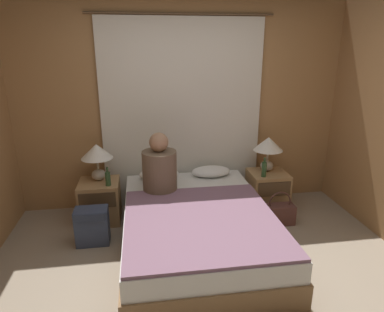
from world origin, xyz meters
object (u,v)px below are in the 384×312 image
lamp_right (268,147)px  handbag_on_floor (279,214)px  person_left_in_bed (160,168)px  lamp_left (97,154)px  backpack_on_floor (92,224)px  pillow_right (211,171)px  bed (197,228)px  nightstand_left (100,201)px  beer_bottle_on_left_stand (108,178)px  beer_bottle_on_right_stand (264,169)px  pillow_left (159,174)px  nightstand_right (267,191)px

lamp_right → handbag_on_floor: (0.00, -0.47, -0.67)m
person_left_in_bed → handbag_on_floor: 1.48m
lamp_left → backpack_on_floor: lamp_left is taller
person_left_in_bed → lamp_left: bearing=155.2°
pillow_right → backpack_on_floor: bearing=-156.0°
person_left_in_bed → bed: bearing=-56.2°
lamp_left → handbag_on_floor: lamp_left is taller
nightstand_left → handbag_on_floor: (2.05, -0.40, -0.12)m
handbag_on_floor → pillow_right: bearing=144.0°
beer_bottle_on_left_stand → person_left_in_bed: bearing=-12.9°
beer_bottle_on_left_stand → handbag_on_floor: size_ratio=0.54×
backpack_on_floor → handbag_on_floor: size_ratio=0.97×
bed → person_left_in_bed: (-0.33, 0.49, 0.49)m
lamp_right → backpack_on_floor: lamp_right is taller
beer_bottle_on_right_stand → backpack_on_floor: bearing=-169.0°
person_left_in_bed → beer_bottle_on_right_stand: 1.26m
handbag_on_floor → beer_bottle_on_left_stand: bearing=171.7°
pillow_left → person_left_in_bed: size_ratio=0.72×
beer_bottle_on_left_stand → bed: bearing=-34.7°
lamp_right → beer_bottle_on_left_stand: size_ratio=2.01×
beer_bottle_on_right_stand → pillow_left: bearing=169.5°
nightstand_right → beer_bottle_on_left_stand: size_ratio=2.25×
nightstand_left → backpack_on_floor: size_ratio=1.24×
pillow_left → beer_bottle_on_right_stand: beer_bottle_on_right_stand is taller
bed → beer_bottle_on_left_stand: 1.15m
pillow_right → handbag_on_floor: size_ratio=1.20×
pillow_left → handbag_on_floor: pillow_left is taller
nightstand_right → pillow_left: 1.37m
nightstand_right → backpack_on_floor: (-2.08, -0.50, -0.02)m
nightstand_right → lamp_right: lamp_right is taller
bed → nightstand_right: 1.26m
nightstand_left → beer_bottle_on_left_stand: bearing=-43.8°
lamp_right → pillow_left: (-1.34, 0.04, -0.30)m
pillow_right → backpack_on_floor: (-1.38, -0.61, -0.28)m
lamp_left → pillow_left: (0.70, 0.04, -0.30)m
pillow_left → beer_bottle_on_left_stand: bearing=-158.4°
beer_bottle_on_left_stand → backpack_on_floor: bearing=-112.1°
nightstand_right → pillow_left: pillow_left is taller
backpack_on_floor → nightstand_right: bearing=13.5°
lamp_right → pillow_right: 0.76m
nightstand_left → nightstand_right: bearing=0.0°
nightstand_left → nightstand_right: size_ratio=1.00×
pillow_left → beer_bottle_on_right_stand: (1.24, -0.23, 0.08)m
nightstand_right → beer_bottle_on_right_stand: (-0.11, -0.12, 0.34)m
nightstand_right → person_left_in_bed: 1.45m
lamp_right → person_left_in_bed: bearing=-166.7°
beer_bottle_on_right_stand → backpack_on_floor: size_ratio=0.61×
nightstand_left → bed: bearing=-35.9°
nightstand_left → person_left_in_bed: bearing=-19.6°
bed → lamp_left: 1.43m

